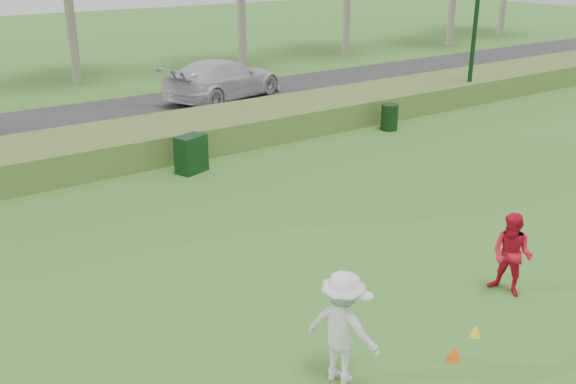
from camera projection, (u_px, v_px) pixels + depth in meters
ground at (423, 333)px, 10.85m from camera, size 120.00×120.00×0.00m
reed_strip at (141, 142)px, 19.88m from camera, size 80.00×3.00×0.90m
park_road at (89, 121)px, 23.86m from camera, size 80.00×6.00×0.06m
player_white at (343, 328)px, 9.40m from camera, size 1.07×1.33×1.79m
player_red at (512, 255)px, 11.83m from camera, size 0.77×0.90×1.60m
cone_orange at (454, 353)px, 10.10m from camera, size 0.23×0.23×0.25m
cone_yellow at (476, 330)px, 10.74m from camera, size 0.19×0.19×0.21m
utility_cabinet at (191, 154)px, 18.41m from camera, size 1.00×0.80×1.09m
trash_bin at (389, 117)px, 22.70m from camera, size 0.79×0.79×0.92m
car_right at (224, 79)px, 26.99m from camera, size 6.17×3.98×1.66m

